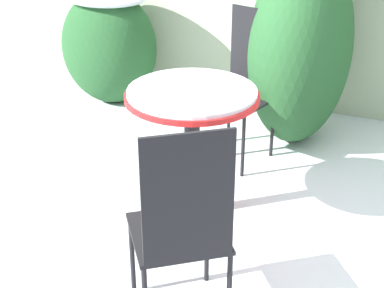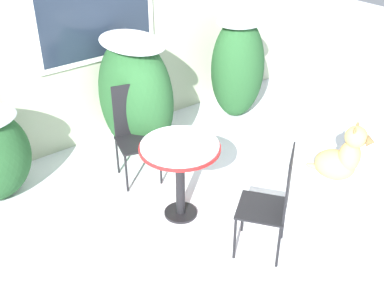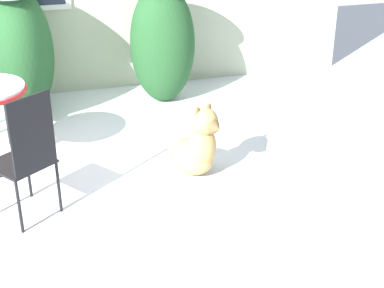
{
  "view_description": "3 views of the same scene",
  "coord_description": "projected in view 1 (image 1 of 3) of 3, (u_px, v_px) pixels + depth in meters",
  "views": [
    {
      "loc": [
        0.79,
        -2.45,
        1.98
      ],
      "look_at": [
        -0.35,
        0.34,
        0.46
      ],
      "focal_mm": 55.0,
      "sensor_mm": 36.0,
      "label": 1
    },
    {
      "loc": [
        -2.56,
        -2.67,
        3.03
      ],
      "look_at": [
        0.0,
        0.6,
        0.55
      ],
      "focal_mm": 45.0,
      "sensor_mm": 36.0,
      "label": 2
    },
    {
      "loc": [
        0.08,
        -4.63,
        2.52
      ],
      "look_at": [
        1.36,
        -0.19,
        0.28
      ],
      "focal_mm": 55.0,
      "sensor_mm": 36.0,
      "label": 3
    }
  ],
  "objects": [
    {
      "name": "ground_plane",
      "position": [
        228.0,
        257.0,
        3.18
      ],
      "size": [
        16.0,
        16.0,
        0.0
      ],
      "primitive_type": "plane",
      "color": "white"
    },
    {
      "name": "shrub_left",
      "position": [
        109.0,
        43.0,
        4.95
      ],
      "size": [
        0.83,
        0.69,
        0.96
      ],
      "color": "#235128",
      "rests_on": "ground_plane"
    },
    {
      "name": "shrub_middle",
      "position": [
        301.0,
        43.0,
        4.19
      ],
      "size": [
        0.73,
        1.08,
        1.41
      ],
      "color": "#235128",
      "rests_on": "ground_plane"
    },
    {
      "name": "patio_table",
      "position": [
        192.0,
        113.0,
        3.28
      ],
      "size": [
        0.75,
        0.75,
        0.8
      ],
      "color": "black",
      "rests_on": "ground_plane"
    },
    {
      "name": "patio_chair_near_table",
      "position": [
        244.0,
        82.0,
        4.03
      ],
      "size": [
        0.51,
        0.51,
        1.04
      ],
      "rotation": [
        0.0,
        0.0,
        -0.28
      ],
      "color": "black",
      "rests_on": "ground_plane"
    },
    {
      "name": "patio_chair_far_side",
      "position": [
        182.0,
        225.0,
        2.49
      ],
      "size": [
        0.57,
        0.57,
        1.04
      ],
      "rotation": [
        0.0,
        0.0,
        3.77
      ],
      "color": "black",
      "rests_on": "ground_plane"
    }
  ]
}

